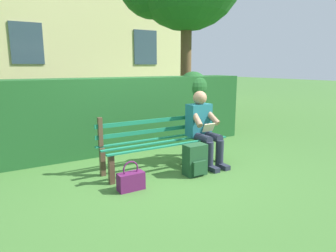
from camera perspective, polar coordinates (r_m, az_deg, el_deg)
name	(u,v)px	position (r m, az deg, el deg)	size (l,w,h in m)	color
ground	(165,168)	(4.62, -0.65, -8.03)	(60.00, 60.00, 0.00)	#3D6B2D
park_bench	(162,141)	(4.56, -1.12, -2.84)	(2.00, 0.51, 0.84)	#4C3828
person_seated	(203,126)	(4.73, 6.74, -0.01)	(0.44, 0.73, 1.15)	#1E6672
hedge_backdrop	(126,112)	(5.64, -8.12, 2.74)	(5.01, 0.73, 1.43)	#1E5123
backpack	(195,160)	(4.30, 5.21, -6.50)	(0.32, 0.27, 0.45)	#1E4728
handbag	(131,180)	(3.83, -7.11, -10.31)	(0.34, 0.16, 0.38)	#59194C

